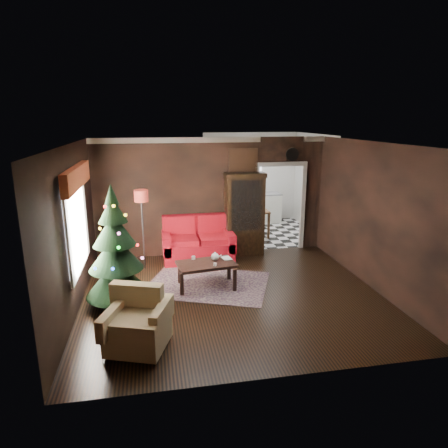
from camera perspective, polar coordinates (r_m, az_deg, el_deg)
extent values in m
plane|color=black|center=(7.56, 1.27, -10.21)|extent=(5.50, 5.50, 0.00)
plane|color=white|center=(6.85, 1.40, 11.49)|extent=(5.50, 5.50, 0.00)
plane|color=black|center=(9.48, -1.77, 3.92)|extent=(5.50, 0.00, 5.50)
plane|color=black|center=(4.78, 7.52, -7.47)|extent=(5.50, 0.00, 5.50)
plane|color=black|center=(7.06, -21.07, -0.95)|extent=(0.00, 5.50, 5.50)
plane|color=black|center=(8.09, 20.77, 1.01)|extent=(0.00, 5.50, 5.50)
cube|color=white|center=(7.23, -20.53, -0.13)|extent=(0.05, 1.60, 1.40)
cube|color=#AA4629|center=(7.06, -20.49, 6.34)|extent=(0.12, 2.10, 0.35)
plane|color=white|center=(11.59, 5.47, -1.20)|extent=(3.00, 3.00, 0.00)
cube|color=white|center=(12.63, 3.85, 8.05)|extent=(0.70, 0.06, 0.70)
cube|color=#5C4C55|center=(8.02, -2.39, -8.64)|extent=(2.79, 2.44, 0.01)
cylinder|color=white|center=(7.91, -4.42, -4.86)|extent=(0.08, 0.08, 0.06)
cylinder|color=white|center=(7.56, -1.31, -5.82)|extent=(0.07, 0.07, 0.05)
imported|color=#A0826F|center=(7.85, -0.20, -4.31)|extent=(0.17, 0.05, 0.23)
cylinder|color=silver|center=(9.78, 9.77, 9.86)|extent=(0.32, 0.32, 0.06)
cube|color=tan|center=(9.45, 2.78, 9.09)|extent=(0.62, 0.05, 0.52)
cube|color=white|center=(12.60, 4.03, 2.26)|extent=(1.80, 0.60, 0.90)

